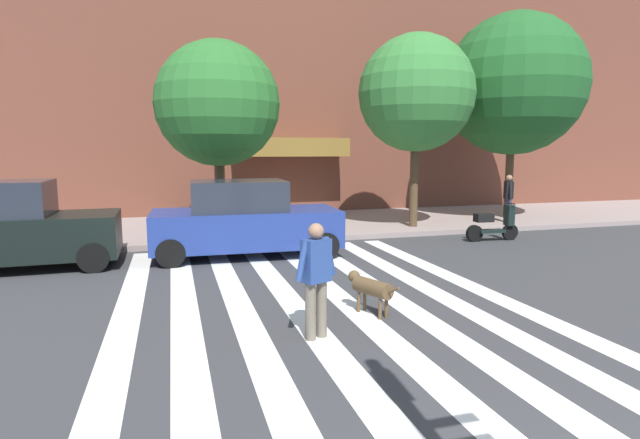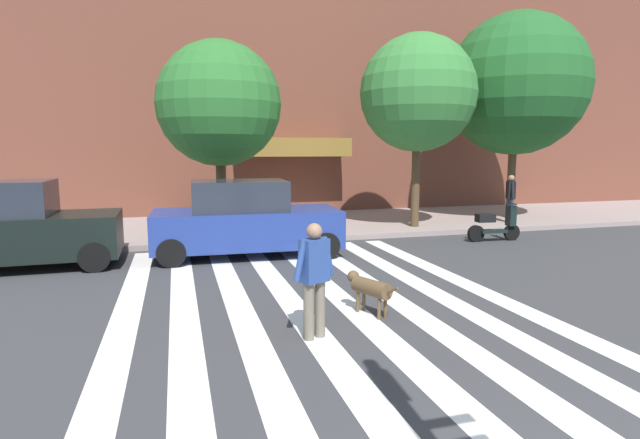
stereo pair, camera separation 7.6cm
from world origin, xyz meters
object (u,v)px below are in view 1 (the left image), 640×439
at_px(street_tree_middle, 416,94).
at_px(dog_on_leash, 370,287).
at_px(parked_car_near_curb, 1,228).
at_px(pedestrian_bystander, 508,196).
at_px(street_tree_nearest, 218,104).
at_px(pedestrian_dog_walker, 316,274).
at_px(parked_scooter, 493,225).
at_px(parked_car_behind_first, 244,220).
at_px(street_tree_further, 514,85).

relative_size(street_tree_middle, dog_on_leash, 5.85).
distance_m(parked_car_near_curb, pedestrian_bystander, 14.98).
height_order(parked_car_near_curb, pedestrian_bystander, parked_car_near_curb).
xyz_separation_m(street_tree_nearest, street_tree_middle, (6.19, -0.42, 0.45)).
relative_size(pedestrian_dog_walker, pedestrian_bystander, 1.00).
height_order(parked_scooter, street_tree_middle, street_tree_middle).
bearing_deg(parked_car_behind_first, dog_on_leash, -75.89).
height_order(parked_car_behind_first, dog_on_leash, parked_car_behind_first).
height_order(parked_car_near_curb, pedestrian_dog_walker, parked_car_near_curb).
height_order(parked_scooter, dog_on_leash, parked_scooter).
bearing_deg(pedestrian_dog_walker, parked_car_near_curb, 133.04).
distance_m(street_tree_further, pedestrian_bystander, 4.11).
bearing_deg(dog_on_leash, street_tree_nearest, 101.57).
xyz_separation_m(street_tree_further, dog_on_leash, (-8.96, -8.50, -4.52)).
height_order(parked_scooter, street_tree_nearest, street_tree_nearest).
relative_size(street_tree_middle, street_tree_further, 0.84).
distance_m(parked_scooter, street_tree_further, 6.36).
bearing_deg(pedestrian_bystander, street_tree_nearest, 177.26).
relative_size(parked_car_near_curb, dog_on_leash, 4.56).
xyz_separation_m(parked_car_behind_first, street_tree_middle, (5.86, 2.35, 3.52)).
distance_m(parked_car_near_curb, parked_scooter, 12.60).
relative_size(parked_car_near_curb, street_tree_further, 0.65).
relative_size(pedestrian_dog_walker, dog_on_leash, 1.57).
height_order(parked_car_near_curb, parked_car_behind_first, parked_car_near_curb).
bearing_deg(pedestrian_bystander, parked_scooter, -134.09).
xyz_separation_m(parked_car_near_curb, parked_scooter, (12.59, 0.02, -0.45)).
xyz_separation_m(street_tree_middle, pedestrian_dog_walker, (-5.69, -8.26, -3.49)).
distance_m(parked_car_near_curb, street_tree_further, 16.46).
bearing_deg(parked_car_behind_first, pedestrian_dog_walker, -88.39).
distance_m(parked_scooter, dog_on_leash, 7.87).
bearing_deg(dog_on_leash, street_tree_further, 43.48).
relative_size(parked_scooter, street_tree_nearest, 0.29).
distance_m(parked_car_behind_first, dog_on_leash, 5.31).
bearing_deg(parked_car_behind_first, street_tree_nearest, 96.75).
bearing_deg(pedestrian_bystander, street_tree_middle, 179.24).
relative_size(street_tree_nearest, street_tree_middle, 0.92).
height_order(parked_car_behind_first, parked_scooter, parked_car_behind_first).
bearing_deg(parked_car_behind_first, street_tree_middle, 21.87).
relative_size(parked_car_behind_first, street_tree_nearest, 0.82).
bearing_deg(parked_car_near_curb, street_tree_middle, 11.87).
height_order(parked_car_near_curb, street_tree_middle, street_tree_middle).
bearing_deg(parked_car_near_curb, street_tree_nearest, 28.95).
bearing_deg(parked_car_behind_first, street_tree_further, 18.17).
relative_size(parked_car_behind_first, dog_on_leash, 4.44).
bearing_deg(pedestrian_bystander, parked_car_near_curb, -171.14).
relative_size(street_tree_nearest, pedestrian_bystander, 3.44).
relative_size(street_tree_nearest, street_tree_further, 0.77).
xyz_separation_m(parked_scooter, street_tree_middle, (-1.38, 2.34, 3.93)).
height_order(parked_car_behind_first, street_tree_middle, street_tree_middle).
height_order(street_tree_nearest, pedestrian_dog_walker, street_tree_nearest).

